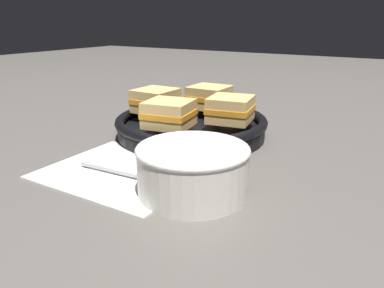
% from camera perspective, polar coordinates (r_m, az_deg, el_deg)
% --- Properties ---
extents(ground_plane, '(4.00, 4.00, 0.00)m').
position_cam_1_polar(ground_plane, '(0.58, -4.41, -4.08)').
color(ground_plane, '#56514C').
extents(napkin, '(0.23, 0.20, 0.00)m').
position_cam_1_polar(napkin, '(0.59, -10.31, -4.00)').
color(napkin, white).
rests_on(napkin, ground_plane).
extents(soup_bowl, '(0.15, 0.15, 0.07)m').
position_cam_1_polar(soup_bowl, '(0.49, 0.11, -3.57)').
color(soup_bowl, silver).
rests_on(soup_bowl, ground_plane).
extents(spoon, '(0.17, 0.03, 0.01)m').
position_cam_1_polar(spoon, '(0.54, -7.16, -5.08)').
color(spoon, '#B7B7BC').
rests_on(spoon, napkin).
extents(skillet, '(0.30, 0.30, 0.04)m').
position_cam_1_polar(skillet, '(0.74, -0.11, 2.74)').
color(skillet, black).
rests_on(skillet, ground_plane).
extents(sandwich_near_left, '(0.09, 0.09, 0.05)m').
position_cam_1_polar(sandwich_near_left, '(0.66, -3.50, 4.65)').
color(sandwich_near_left, '#DBB26B').
rests_on(sandwich_near_left, skillet).
extents(sandwich_near_right, '(0.09, 0.09, 0.05)m').
position_cam_1_polar(sandwich_near_right, '(0.70, 5.89, 5.31)').
color(sandwich_near_right, '#DBB26B').
rests_on(sandwich_near_right, skillet).
extents(sandwich_far_left, '(0.08, 0.08, 0.05)m').
position_cam_1_polar(sandwich_far_left, '(0.80, 2.68, 7.16)').
color(sandwich_far_left, '#DBB26B').
rests_on(sandwich_far_left, skillet).
extents(sandwich_far_right, '(0.08, 0.08, 0.05)m').
position_cam_1_polar(sandwich_far_right, '(0.77, -5.54, 6.64)').
color(sandwich_far_right, '#DBB26B').
rests_on(sandwich_far_right, skillet).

